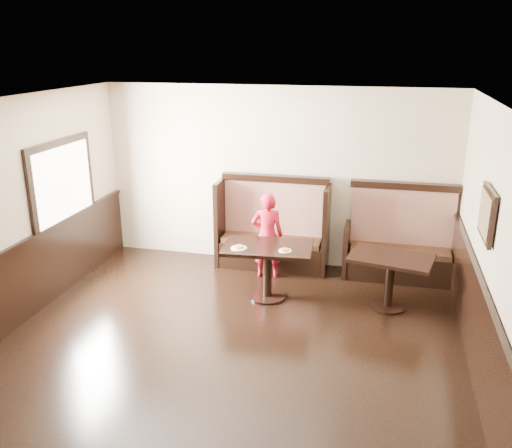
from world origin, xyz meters
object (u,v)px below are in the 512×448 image
(booth_main, at_px, (273,234))
(booth_neighbor, at_px, (400,247))
(child, at_px, (267,235))
(table_neighbor, at_px, (390,269))
(table_main, at_px, (267,258))

(booth_main, relative_size, booth_neighbor, 1.06)
(booth_main, bearing_deg, child, -89.43)
(booth_main, relative_size, child, 1.33)
(table_neighbor, height_order, child, child)
(child, bearing_deg, booth_main, -100.11)
(booth_neighbor, distance_m, table_neighbor, 1.07)
(booth_main, distance_m, booth_neighbor, 1.95)
(table_main, bearing_deg, booth_neighbor, 28.08)
(booth_main, height_order, table_neighbor, booth_main)
(booth_neighbor, height_order, table_neighbor, booth_neighbor)
(booth_main, xyz_separation_m, child, (0.00, -0.44, 0.13))
(booth_neighbor, relative_size, table_neighbor, 1.41)
(booth_main, xyz_separation_m, booth_neighbor, (1.95, -0.00, -0.05))
(booth_main, height_order, child, booth_main)
(booth_neighbor, xyz_separation_m, table_main, (-1.79, -1.15, 0.11))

